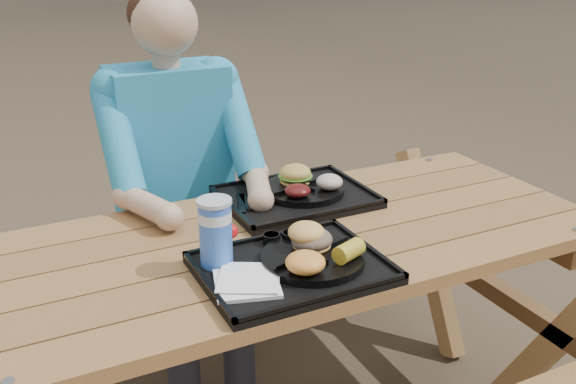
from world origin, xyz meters
name	(u,v)px	position (x,y,z in m)	size (l,w,h in m)	color
picnic_table	(288,347)	(0.00, 0.00, 0.38)	(1.80, 1.49, 0.75)	#999999
tray_near	(292,269)	(-0.09, -0.20, 0.76)	(0.45, 0.35, 0.02)	black
tray_far	(296,198)	(0.13, 0.21, 0.76)	(0.45, 0.35, 0.02)	black
plate_near	(313,258)	(-0.03, -0.20, 0.78)	(0.26, 0.26, 0.02)	black
plate_far	(303,189)	(0.16, 0.22, 0.78)	(0.26, 0.26, 0.02)	black
napkin_stack	(247,282)	(-0.22, -0.23, 0.78)	(0.15, 0.15, 0.02)	white
soda_cup	(216,234)	(-0.25, -0.10, 0.85)	(0.08, 0.08, 0.16)	blue
condiment_bbq	(271,239)	(-0.08, -0.06, 0.78)	(0.05, 0.05, 0.03)	black
condiment_mustard	(291,238)	(-0.03, -0.08, 0.79)	(0.05, 0.05, 0.03)	gold
sandwich	(312,229)	(-0.01, -0.16, 0.84)	(0.10, 0.10, 0.10)	#F2B055
mac_cheese	(305,262)	(-0.09, -0.27, 0.81)	(0.10, 0.10, 0.05)	#FCA642
corn_cob	(349,251)	(0.04, -0.26, 0.81)	(0.08, 0.08, 0.05)	gold
cutlery_far	(246,201)	(-0.03, 0.23, 0.77)	(0.02, 0.14, 0.01)	black
burger	(296,169)	(0.16, 0.26, 0.84)	(0.10, 0.10, 0.09)	gold
baked_beans	(298,191)	(0.11, 0.16, 0.81)	(0.08, 0.08, 0.04)	#521010
potato_salad	(329,182)	(0.23, 0.17, 0.81)	(0.08, 0.08, 0.05)	beige
diner	(177,206)	(-0.15, 0.59, 0.64)	(0.48, 0.84, 1.28)	teal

